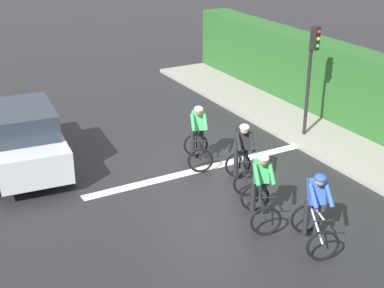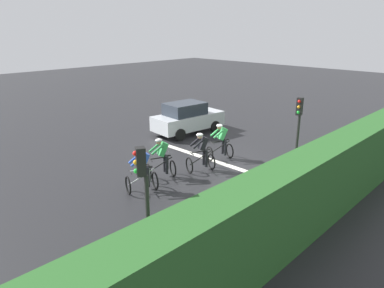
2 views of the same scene
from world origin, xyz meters
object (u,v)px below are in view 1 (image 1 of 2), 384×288
cyclist_second (261,189)px  traffic_light_near_crossing (311,66)px  cyclist_lead (315,211)px  car_silver (24,137)px  cyclist_mid (243,156)px  cyclist_fourth (198,136)px

cyclist_second → traffic_light_near_crossing: traffic_light_near_crossing is taller
cyclist_lead → car_silver: car_silver is taller
cyclist_mid → traffic_light_near_crossing: bearing=-154.5°
cyclist_fourth → car_silver: car_silver is taller
cyclist_lead → cyclist_mid: (-0.20, -2.92, 0.00)m
cyclist_second → cyclist_fourth: (-0.30, -3.27, 0.00)m
cyclist_second → traffic_light_near_crossing: size_ratio=0.50×
cyclist_lead → traffic_light_near_crossing: bearing=-128.2°
cyclist_second → car_silver: car_silver is taller
cyclist_lead → car_silver: bearing=-57.1°
cyclist_second → cyclist_fourth: size_ratio=1.00×
cyclist_lead → cyclist_second: bearing=-71.7°
cyclist_lead → traffic_light_near_crossing: size_ratio=0.50×
cyclist_mid → car_silver: car_silver is taller
cyclist_lead → traffic_light_near_crossing: traffic_light_near_crossing is taller
cyclist_lead → traffic_light_near_crossing: (-3.55, -4.52, 1.43)m
cyclist_mid → traffic_light_near_crossing: 3.98m
cyclist_lead → car_silver: (4.21, -6.50, 0.08)m
cyclist_fourth → car_silver: 4.52m
cyclist_second → cyclist_mid: (-0.62, -1.64, 0.00)m
cyclist_lead → cyclist_fourth: bearing=-88.4°
car_silver → traffic_light_near_crossing: bearing=165.7°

